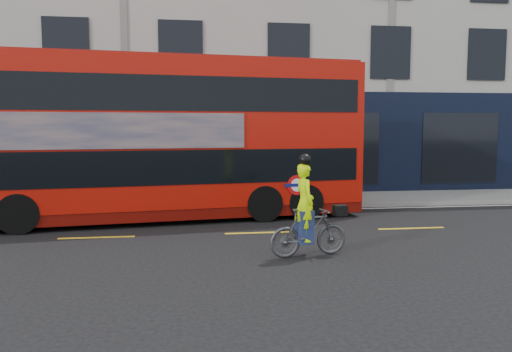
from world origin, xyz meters
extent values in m
plane|color=black|center=(0.00, 0.00, 0.00)|extent=(120.00, 120.00, 0.00)
cube|color=gray|center=(0.00, 6.50, 0.06)|extent=(60.00, 3.00, 0.12)
cube|color=gray|center=(0.00, 5.00, 0.07)|extent=(60.00, 0.12, 0.13)
cube|color=#A19F98|center=(0.00, 13.00, 7.50)|extent=(50.00, 10.00, 15.00)
cube|color=black|center=(0.00, 7.98, 2.00)|extent=(50.00, 0.08, 4.00)
cube|color=silver|center=(0.00, 4.70, 0.00)|extent=(58.00, 0.10, 0.01)
cube|color=#AC1006|center=(1.53, 3.80, 2.48)|extent=(11.50, 3.95, 4.05)
cube|color=#560803|center=(1.53, 3.80, 0.31)|extent=(11.49, 3.90, 0.31)
cube|color=black|center=(1.53, 3.80, 1.59)|extent=(11.06, 3.94, 0.92)
cube|color=black|center=(1.53, 3.80, 3.53)|extent=(11.06, 3.94, 0.92)
cube|color=maroon|center=(1.53, 3.80, 4.53)|extent=(11.26, 3.82, 0.08)
cube|color=black|center=(7.14, 4.51, 1.59)|extent=(0.33, 2.29, 0.92)
cube|color=black|center=(7.14, 4.51, 3.53)|extent=(0.33, 2.29, 0.92)
cube|color=tan|center=(0.68, 2.37, 2.56)|extent=(6.10, 0.81, 0.92)
cylinder|color=red|center=(5.25, 2.95, 1.02)|extent=(0.57, 0.09, 0.57)
cylinder|color=white|center=(5.25, 2.94, 1.02)|extent=(0.37, 0.07, 0.37)
cube|color=#0C1459|center=(5.25, 2.94, 1.02)|extent=(0.71, 0.11, 0.09)
cylinder|color=black|center=(5.39, 4.29, 0.51)|extent=(1.34, 2.72, 1.02)
cylinder|color=black|center=(4.17, 4.13, 0.51)|extent=(1.34, 2.72, 1.02)
cylinder|color=black|center=(-2.13, 3.34, 0.51)|extent=(1.34, 2.72, 1.02)
imported|color=#434548|center=(4.65, -0.87, 0.50)|extent=(1.73, 0.74, 1.01)
imported|color=#B5E701|center=(4.56, -0.89, 1.13)|extent=(0.47, 0.63, 1.58)
cube|color=black|center=(5.35, -0.76, 0.93)|extent=(0.30, 0.25, 0.21)
cube|color=navy|center=(4.56, -0.89, 0.63)|extent=(0.35, 0.41, 0.68)
sphere|color=black|center=(4.56, -0.89, 2.00)|extent=(0.25, 0.25, 0.25)
camera|label=1|loc=(2.21, -10.72, 2.68)|focal=35.00mm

